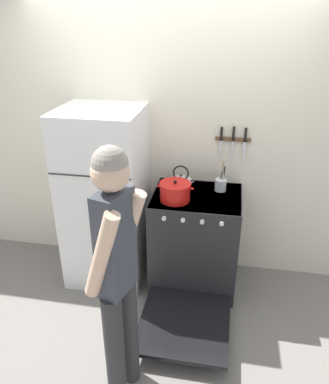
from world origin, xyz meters
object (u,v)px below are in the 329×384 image
at_px(utensil_jar, 221,184).
at_px(person, 117,270).
at_px(refrigerator, 106,199).
at_px(dutch_oven_pot, 175,192).
at_px(tea_kettle, 181,182).
at_px(stove_range, 195,243).

bearing_deg(utensil_jar, person, -111.69).
bearing_deg(refrigerator, dutch_oven_pot, -9.76).
xyz_separation_m(dutch_oven_pot, tea_kettle, (0.01, 0.25, -0.02)).
distance_m(stove_range, utensil_jar, 0.59).
distance_m(stove_range, tea_kettle, 0.58).
bearing_deg(stove_range, utensil_jar, 41.67).
bearing_deg(refrigerator, stove_range, -1.79).
distance_m(utensil_jar, person, 1.47).
xyz_separation_m(refrigerator, utensil_jar, (1.03, 0.15, 0.16)).
bearing_deg(utensil_jar, tea_kettle, -178.79).
xyz_separation_m(tea_kettle, person, (-0.19, -1.35, 0.02)).
xyz_separation_m(utensil_jar, person, (-0.54, -1.36, 0.02)).
bearing_deg(stove_range, person, -106.27).
distance_m(dutch_oven_pot, utensil_jar, 0.45).
bearing_deg(utensil_jar, stove_range, -138.33).
bearing_deg(stove_range, tea_kettle, 134.03).
xyz_separation_m(stove_range, dutch_oven_pot, (-0.17, -0.09, 0.55)).
distance_m(stove_range, person, 1.35).
distance_m(refrigerator, dutch_oven_pot, 0.69).
height_order(refrigerator, person, person).
bearing_deg(utensil_jar, refrigerator, -171.86).
bearing_deg(stove_range, refrigerator, 178.21).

